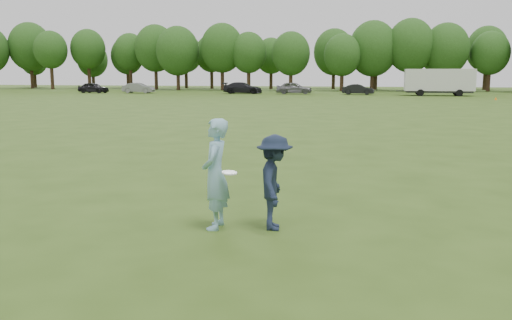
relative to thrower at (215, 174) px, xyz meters
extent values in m
plane|color=#304A14|center=(0.51, 0.54, -1.00)|extent=(200.00, 200.00, 0.00)
imported|color=#84B6CC|center=(0.00, 0.00, 0.00)|extent=(0.53, 0.76, 2.00)
imported|color=#182236|center=(1.05, 0.15, -0.14)|extent=(0.77, 1.18, 1.72)
imported|color=#242424|center=(13.75, 60.36, -0.16)|extent=(1.62, 0.76, 1.68)
imported|color=black|center=(-34.05, 59.45, -0.28)|extent=(4.40, 2.21, 1.44)
imported|color=slate|center=(-27.65, 59.86, -0.30)|extent=(4.30, 1.68, 1.40)
imported|color=black|center=(-13.48, 61.10, -0.25)|extent=(5.19, 2.18, 1.50)
imported|color=slate|center=(-6.63, 61.00, -0.21)|extent=(4.78, 2.25, 1.58)
imported|color=black|center=(1.55, 60.66, -0.34)|extent=(4.07, 1.67, 1.31)
cone|color=orange|center=(15.60, 50.25, -0.85)|extent=(0.28, 0.28, 0.30)
cylinder|color=white|center=(0.31, -0.19, 0.07)|extent=(0.27, 0.27, 0.06)
cube|color=silver|center=(11.09, 59.47, 0.90)|extent=(8.00, 2.50, 2.60)
cube|color=black|center=(11.09, 59.47, -0.50)|extent=(7.60, 2.30, 0.25)
cylinder|color=black|center=(8.89, 58.22, -0.60)|extent=(0.80, 0.25, 0.80)
cylinder|color=black|center=(8.89, 60.72, -0.60)|extent=(0.80, 0.25, 0.80)
cylinder|color=black|center=(13.29, 58.22, -0.60)|extent=(0.80, 0.25, 0.80)
cylinder|color=black|center=(13.29, 60.72, -0.60)|extent=(0.80, 0.25, 0.80)
cube|color=#333333|center=(6.69, 59.47, -0.45)|extent=(1.20, 0.15, 0.12)
cylinder|color=#332114|center=(-54.99, 76.92, 1.07)|extent=(0.56, 0.56, 4.13)
ellipsoid|color=#204115|center=(-54.99, 76.92, 6.21)|extent=(7.25, 7.25, 8.34)
cylinder|color=#332114|center=(-48.84, 73.31, 1.09)|extent=(0.56, 0.56, 4.18)
ellipsoid|color=#204115|center=(-48.84, 73.31, 5.49)|extent=(5.42, 5.42, 6.23)
cylinder|color=#332114|center=(-43.96, 76.77, 1.13)|extent=(0.56, 0.56, 4.26)
ellipsoid|color=#204115|center=(-43.96, 76.77, 5.72)|extent=(5.79, 5.79, 6.66)
cylinder|color=#332114|center=(-37.08, 78.34, 0.96)|extent=(0.56, 0.56, 3.91)
ellipsoid|color=#204115|center=(-37.08, 78.34, 5.24)|extent=(5.47, 5.47, 6.29)
cylinder|color=#332114|center=(-31.77, 76.57, 0.92)|extent=(0.56, 0.56, 3.83)
ellipsoid|color=#204115|center=(-31.77, 76.57, 5.70)|extent=(6.75, 6.75, 7.76)
cylinder|color=#332114|center=(-26.87, 73.61, 0.63)|extent=(0.56, 0.56, 3.25)
ellipsoid|color=#204115|center=(-26.87, 73.61, 5.13)|extent=(6.76, 6.76, 7.78)
cylinder|color=#332114|center=(-19.71, 74.02, 0.86)|extent=(0.56, 0.56, 3.71)
ellipsoid|color=#204115|center=(-19.71, 74.02, 5.55)|extent=(6.68, 6.68, 7.68)
cylinder|color=#332114|center=(-15.39, 73.64, 0.73)|extent=(0.56, 0.56, 3.46)
ellipsoid|color=#204115|center=(-15.39, 73.64, 4.79)|extent=(5.49, 5.49, 6.31)
cylinder|color=#332114|center=(-8.80, 73.50, 0.57)|extent=(0.56, 0.56, 3.14)
ellipsoid|color=#204115|center=(-8.80, 73.50, 4.60)|extent=(5.78, 5.78, 6.64)
cylinder|color=#332114|center=(-1.09, 73.24, 0.51)|extent=(0.56, 0.56, 3.01)
ellipsoid|color=#204115|center=(-1.09, 73.24, 4.34)|extent=(5.46, 5.46, 6.28)
cylinder|color=#332114|center=(3.34, 75.62, 0.61)|extent=(0.56, 0.56, 3.23)
ellipsoid|color=#204115|center=(3.34, 75.62, 5.32)|extent=(7.29, 7.29, 8.38)
cylinder|color=#332114|center=(8.75, 75.52, 0.89)|extent=(0.56, 0.56, 3.77)
ellipsoid|color=#204115|center=(8.75, 75.52, 5.72)|extent=(6.95, 6.95, 8.00)
cylinder|color=#332114|center=(13.89, 76.10, 0.66)|extent=(0.56, 0.56, 3.33)
ellipsoid|color=#204115|center=(13.89, 76.10, 5.18)|extent=(6.71, 6.71, 7.71)
cylinder|color=#332114|center=(20.10, 76.35, 0.61)|extent=(0.56, 0.56, 3.22)
ellipsoid|color=#204115|center=(20.10, 76.35, 4.57)|extent=(5.54, 5.54, 6.37)
cylinder|color=#332114|center=(-57.75, 81.95, 0.49)|extent=(0.56, 0.56, 2.97)
ellipsoid|color=#204115|center=(-57.75, 81.95, 4.04)|extent=(4.85, 4.85, 5.58)
cylinder|color=#332114|center=(-46.59, 83.07, 0.37)|extent=(0.56, 0.56, 2.73)
ellipsoid|color=#204115|center=(-46.59, 83.07, 4.05)|extent=(5.45, 5.45, 6.27)
cylinder|color=#332114|center=(-39.04, 81.48, 0.63)|extent=(0.56, 0.56, 3.25)
ellipsoid|color=#204115|center=(-39.04, 81.48, 4.67)|extent=(5.68, 5.68, 6.53)
cylinder|color=#332114|center=(-29.21, 84.47, 0.81)|extent=(0.56, 0.56, 3.62)
ellipsoid|color=#204115|center=(-29.21, 84.47, 5.09)|extent=(5.80, 5.80, 6.67)
cylinder|color=#332114|center=(-23.73, 81.93, 0.80)|extent=(0.56, 0.56, 3.61)
ellipsoid|color=#204115|center=(-23.73, 81.93, 4.98)|extent=(5.58, 5.58, 6.42)
cylinder|color=#332114|center=(-13.42, 82.47, 0.65)|extent=(0.56, 0.56, 3.29)
ellipsoid|color=#204115|center=(-13.42, 82.47, 4.55)|extent=(5.30, 5.30, 6.09)
cylinder|color=#332114|center=(-2.98, 83.94, 0.64)|extent=(0.56, 0.56, 3.28)
ellipsoid|color=#204115|center=(-2.98, 83.94, 5.16)|extent=(6.78, 6.78, 7.79)
cylinder|color=#332114|center=(3.97, 82.39, 0.56)|extent=(0.56, 0.56, 3.11)
ellipsoid|color=#204115|center=(3.97, 82.39, 4.38)|extent=(5.34, 5.34, 6.14)
cylinder|color=#332114|center=(13.40, 83.80, 0.75)|extent=(0.56, 0.56, 3.50)
ellipsoid|color=#204115|center=(13.40, 83.80, 4.55)|extent=(4.82, 4.82, 5.54)
cylinder|color=#332114|center=(21.17, 84.40, 0.90)|extent=(0.56, 0.56, 3.80)
ellipsoid|color=#204115|center=(21.17, 84.40, 5.49)|extent=(6.34, 6.34, 7.29)
camera|label=1|loc=(2.62, -9.20, 1.80)|focal=38.00mm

